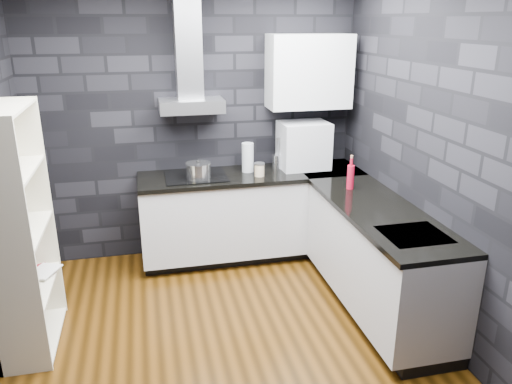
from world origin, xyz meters
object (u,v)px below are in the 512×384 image
object	(u,v)px
utensil_crock	(278,161)
red_bottle	(350,177)
appliance_garage	(304,146)
storage_jar	(259,170)
bookshelf	(19,233)
fruit_bowl	(15,234)
glass_vase	(248,157)
pot	(198,171)

from	to	relation	value
utensil_crock	red_bottle	world-z (taller)	red_bottle
appliance_garage	red_bottle	xyz separation A→B (m)	(0.20, -0.74, -0.12)
storage_jar	bookshelf	distance (m)	2.18
red_bottle	fruit_bowl	distance (m)	2.72
glass_vase	utensil_crock	world-z (taller)	glass_vase
pot	storage_jar	world-z (taller)	pot
pot	storage_jar	bearing A→B (deg)	-2.45
pot	glass_vase	distance (m)	0.53
utensil_crock	glass_vase	bearing A→B (deg)	-171.49
glass_vase	red_bottle	size ratio (longest dim) A/B	1.33
storage_jar	appliance_garage	size ratio (longest dim) A/B	0.24
utensil_crock	fruit_bowl	bearing A→B (deg)	-150.14
glass_vase	utensil_crock	bearing A→B (deg)	8.51
utensil_crock	appliance_garage	xyz separation A→B (m)	(0.26, -0.03, 0.16)
appliance_garage	fruit_bowl	world-z (taller)	appliance_garage
utensil_crock	appliance_garage	world-z (taller)	appliance_garage
pot	glass_vase	world-z (taller)	glass_vase
red_bottle	glass_vase	bearing A→B (deg)	137.18
glass_vase	fruit_bowl	size ratio (longest dim) A/B	1.33
red_bottle	fruit_bowl	size ratio (longest dim) A/B	1.00
bookshelf	pot	bearing A→B (deg)	19.31
glass_vase	utensil_crock	xyz separation A→B (m)	(0.32, 0.05, -0.07)
pot	storage_jar	size ratio (longest dim) A/B	1.97
utensil_crock	bookshelf	world-z (taller)	bookshelf
pot	fruit_bowl	distance (m)	1.75
storage_jar	fruit_bowl	distance (m)	2.23
appliance_garage	fruit_bowl	xyz separation A→B (m)	(-2.47, -1.24, -0.19)
bookshelf	utensil_crock	bearing A→B (deg)	12.21
bookshelf	appliance_garage	bearing A→B (deg)	9.05
glass_vase	storage_jar	xyz separation A→B (m)	(0.08, -0.17, -0.09)
appliance_garage	utensil_crock	bearing A→B (deg)	171.22
pot	bookshelf	distance (m)	1.69
bookshelf	glass_vase	bearing A→B (deg)	14.96
appliance_garage	pot	bearing A→B (deg)	-173.05
utensil_crock	fruit_bowl	xyz separation A→B (m)	(-2.21, -1.27, -0.03)
fruit_bowl	pot	bearing A→B (deg)	37.76
fruit_bowl	utensil_crock	bearing A→B (deg)	29.86
storage_jar	appliance_garage	distance (m)	0.56
pot	bookshelf	bearing A→B (deg)	-145.34
pot	appliance_garage	world-z (taller)	appliance_garage
glass_vase	red_bottle	world-z (taller)	glass_vase
utensil_crock	fruit_bowl	size ratio (longest dim) A/B	0.65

